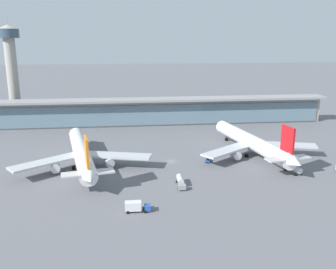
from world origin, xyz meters
TOP-DOWN VIEW (x-y plane):
  - ground_plane at (0.00, 0.00)m, footprint 1200.00×1200.00m
  - airliner_left_stand at (-34.64, -2.85)m, footprint 50.95×67.09m
  - airliner_centre_stand at (34.57, 3.86)m, footprint 51.06×67.17m
  - service_truck_near_nose_red at (42.57, -18.19)m, footprint 4.46×8.89m
  - service_truck_under_wing_blue at (-15.46, -42.86)m, footprint 7.34×2.50m
  - service_truck_mid_apron_blue at (14.47, -2.17)m, footprint 3.01×6.93m
  - service_truck_by_tail_grey at (-0.08, -25.52)m, footprint 2.66×8.66m
  - terminal_building at (0.00, 66.13)m, footprint 195.32×12.80m
  - control_tower at (-82.32, 86.09)m, footprint 12.00×12.00m

SIDE VIEW (x-z plane):
  - ground_plane at x=0.00m, z-range 0.00..0.00m
  - service_truck_mid_apron_blue at x=14.47m, z-range -0.54..2.16m
  - service_truck_under_wing_blue at x=-15.46m, z-range 0.14..3.24m
  - service_truck_near_nose_red at x=42.57m, z-range 0.23..3.18m
  - service_truck_by_tail_grey at x=-0.08m, z-range 0.23..3.18m
  - airliner_left_stand at x=-34.64m, z-range -3.32..14.63m
  - airliner_centre_stand at x=34.57m, z-range -3.32..14.63m
  - terminal_building at x=0.00m, z-range 0.27..15.47m
  - control_tower at x=-82.32m, z-range 2.87..63.30m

